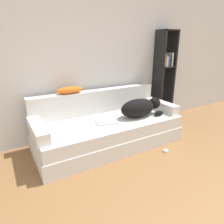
{
  "coord_description": "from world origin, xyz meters",
  "views": [
    {
      "loc": [
        -1.28,
        0.03,
        1.44
      ],
      "look_at": [
        0.04,
        2.28,
        0.54
      ],
      "focal_mm": 32.0,
      "sensor_mm": 36.0,
      "label": 1
    }
  ],
  "objects_px": {
    "dog": "(140,107)",
    "bookshelf": "(164,72)",
    "throw_pillow": "(70,90)",
    "power_adapter": "(166,151)",
    "laptop": "(107,122)",
    "couch": "(109,133)"
  },
  "relations": [
    {
      "from": "dog",
      "to": "throw_pillow",
      "type": "height_order",
      "value": "throw_pillow"
    },
    {
      "from": "throw_pillow",
      "to": "bookshelf",
      "type": "height_order",
      "value": "bookshelf"
    },
    {
      "from": "couch",
      "to": "laptop",
      "type": "distance_m",
      "value": 0.23
    },
    {
      "from": "bookshelf",
      "to": "power_adapter",
      "type": "distance_m",
      "value": 1.58
    },
    {
      "from": "couch",
      "to": "power_adapter",
      "type": "height_order",
      "value": "couch"
    },
    {
      "from": "couch",
      "to": "power_adapter",
      "type": "bearing_deg",
      "value": -45.88
    },
    {
      "from": "dog",
      "to": "bookshelf",
      "type": "xyz_separation_m",
      "value": [
        0.92,
        0.49,
        0.4
      ]
    },
    {
      "from": "bookshelf",
      "to": "couch",
      "type": "bearing_deg",
      "value": -164.55
    },
    {
      "from": "dog",
      "to": "bookshelf",
      "type": "relative_size",
      "value": 0.42
    },
    {
      "from": "laptop",
      "to": "throw_pillow",
      "type": "relative_size",
      "value": 0.89
    },
    {
      "from": "couch",
      "to": "laptop",
      "type": "bearing_deg",
      "value": -138.13
    },
    {
      "from": "power_adapter",
      "to": "laptop",
      "type": "bearing_deg",
      "value": 140.54
    },
    {
      "from": "power_adapter",
      "to": "dog",
      "type": "bearing_deg",
      "value": 100.72
    },
    {
      "from": "couch",
      "to": "throw_pillow",
      "type": "bearing_deg",
      "value": 138.34
    },
    {
      "from": "dog",
      "to": "bookshelf",
      "type": "bearing_deg",
      "value": 28.02
    },
    {
      "from": "dog",
      "to": "laptop",
      "type": "distance_m",
      "value": 0.57
    },
    {
      "from": "bookshelf",
      "to": "power_adapter",
      "type": "bearing_deg",
      "value": -129.99
    },
    {
      "from": "couch",
      "to": "dog",
      "type": "height_order",
      "value": "dog"
    },
    {
      "from": "laptop",
      "to": "dog",
      "type": "bearing_deg",
      "value": 10.61
    },
    {
      "from": "laptop",
      "to": "bookshelf",
      "type": "bearing_deg",
      "value": 31.58
    },
    {
      "from": "throw_pillow",
      "to": "power_adapter",
      "type": "height_order",
      "value": "throw_pillow"
    },
    {
      "from": "bookshelf",
      "to": "power_adapter",
      "type": "relative_size",
      "value": 27.26
    }
  ]
}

